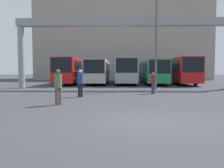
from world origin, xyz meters
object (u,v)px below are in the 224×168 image
Objects in this scene: bus_slot_1 at (99,71)px; pedestrian_mid_left at (153,82)px; lamp_post at (156,37)px; pedestrian_near_left at (80,82)px; bus_slot_0 at (72,70)px; bus_slot_4 at (179,70)px; pedestrian_near_right at (58,86)px; bus_slot_2 at (125,70)px; bus_slot_3 at (152,71)px.

bus_slot_1 is 14.16m from pedestrian_mid_left.
pedestrian_near_left is at bearing -135.32° from lamp_post.
bus_slot_4 reaches higher than bus_slot_0.
bus_slot_4 is 6.50× the size of pedestrian_mid_left.
pedestrian_near_right is (-0.54, -3.36, -0.01)m from pedestrian_near_left.
pedestrian_near_left reaches higher than pedestrian_near_right.
bus_slot_2 is at bearing -3.66° from bus_slot_1.
bus_slot_1 is at bearing 173.45° from bus_slot_3.
bus_slot_1 is at bearing 2.09° from bus_slot_0.
pedestrian_near_right is at bearing -58.43° from pedestrian_mid_left.
bus_slot_0 is 10.61m from bus_slot_3.
bus_slot_3 is 16.11m from pedestrian_near_left.
pedestrian_mid_left is 0.89× the size of pedestrian_near_right.
bus_slot_4 is at bearing -173.56° from pedestrian_near_right.
bus_slot_0 is at bearing 179.22° from bus_slot_2.
bus_slot_0 is at bearing -177.91° from bus_slot_1.
bus_slot_0 is 15.65m from pedestrian_near_left.
bus_slot_1 is 18.71m from pedestrian_near_right.
bus_slot_2 is 18.90m from pedestrian_near_right.
pedestrian_mid_left is (5.19, -13.14, -0.92)m from bus_slot_1.
pedestrian_near_left is at bearing -79.81° from pedestrian_mid_left.
lamp_post is (2.51, -9.24, 2.92)m from bus_slot_2.
pedestrian_near_right is 0.20× the size of lamp_post.
pedestrian_mid_left is (-5.40, -12.29, -1.04)m from bus_slot_4.
bus_slot_1 is 1.16× the size of bus_slot_3.
bus_slot_4 reaches higher than bus_slot_1.
bus_slot_0 is at bearing 177.06° from bus_slot_4.
bus_slot_0 is 6.57× the size of pedestrian_near_left.
bus_slot_1 is 1.04× the size of bus_slot_2.
lamp_post reaches higher than pedestrian_near_left.
lamp_post is (9.57, -9.34, 2.89)m from bus_slot_0.
bus_slot_1 is 6.72× the size of pedestrian_near_left.
pedestrian_near_left is 0.20× the size of lamp_post.
bus_slot_4 is at bearing -0.70° from bus_slot_3.
bus_slot_0 is 18.84m from pedestrian_near_right.
bus_slot_1 is 6.78× the size of pedestrian_near_right.
lamp_post reaches higher than bus_slot_3.
pedestrian_near_left is 1.13× the size of pedestrian_mid_left.
bus_slot_1 is at bearing 175.39° from bus_slot_4.
lamp_post is (6.04, -9.47, 3.00)m from bus_slot_1.
pedestrian_mid_left is at bearing 172.78° from pedestrian_near_right.
bus_slot_3 is 3.53m from bus_slot_4.
bus_slot_1 is at bearing 122.52° from lamp_post.
lamp_post is at bearing 153.98° from pedestrian_mid_left.
pedestrian_near_left is 1.01× the size of pedestrian_near_right.
bus_slot_1 reaches higher than bus_slot_3.
pedestrian_near_left is (0.12, -15.32, -0.81)m from bus_slot_1.
bus_slot_4 reaches higher than pedestrian_mid_left.
bus_slot_0 reaches higher than pedestrian_near_left.
bus_slot_0 is 6.63× the size of pedestrian_near_right.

